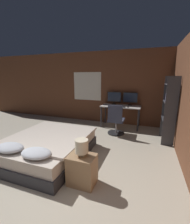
{
  "coord_description": "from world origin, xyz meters",
  "views": [
    {
      "loc": [
        1.43,
        -1.38,
        1.77
      ],
      "look_at": [
        -0.04,
        2.7,
        0.75
      ],
      "focal_mm": 24.0,
      "sensor_mm": 36.0,
      "label": 1
    }
  ],
  "objects": [
    {
      "name": "bed",
      "position": [
        -0.6,
        1.18,
        0.25
      ],
      "size": [
        1.63,
        1.94,
        0.57
      ],
      "color": "#2D2D33",
      "rests_on": "ground_plane"
    },
    {
      "name": "keyboard",
      "position": [
        0.53,
        3.59,
        0.78
      ],
      "size": [
        0.38,
        0.13,
        0.02
      ],
      "color": "black",
      "rests_on": "desk"
    },
    {
      "name": "monitor_right",
      "position": [
        0.82,
        4.04,
        1.03
      ],
      "size": [
        0.5,
        0.16,
        0.45
      ],
      "color": "black",
      "rests_on": "desk"
    },
    {
      "name": "computer_mouse",
      "position": [
        0.81,
        3.59,
        0.79
      ],
      "size": [
        0.07,
        0.05,
        0.04
      ],
      "color": "black",
      "rests_on": "desk"
    },
    {
      "name": "office_chair",
      "position": [
        0.53,
        3.04,
        0.39
      ],
      "size": [
        0.52,
        0.52,
        0.96
      ],
      "color": "black",
      "rests_on": "ground_plane"
    },
    {
      "name": "nightstand",
      "position": [
        0.48,
        0.64,
        0.26
      ],
      "size": [
        0.45,
        0.35,
        0.51
      ],
      "color": "#997551",
      "rests_on": "ground_plane"
    },
    {
      "name": "wall_back",
      "position": [
        -0.01,
        4.21,
        1.35
      ],
      "size": [
        12.0,
        0.08,
        2.7
      ],
      "color": "brown",
      "rests_on": "ground_plane"
    },
    {
      "name": "ground_plane",
      "position": [
        0.0,
        0.0,
        0.0
      ],
      "size": [
        20.0,
        20.0,
        0.0
      ],
      "primitive_type": "plane",
      "color": "#B2A893"
    },
    {
      "name": "desk",
      "position": [
        0.53,
        3.82,
        0.68
      ],
      "size": [
        1.37,
        0.65,
        0.77
      ],
      "color": "beige",
      "rests_on": "ground_plane"
    },
    {
      "name": "bedside_lamp",
      "position": [
        0.48,
        0.64,
        0.68
      ],
      "size": [
        0.22,
        0.22,
        0.28
      ],
      "color": "gray",
      "rests_on": "nightstand"
    },
    {
      "name": "monitor_left",
      "position": [
        0.24,
        4.04,
        1.03
      ],
      "size": [
        0.5,
        0.16,
        0.45
      ],
      "color": "black",
      "rests_on": "desk"
    },
    {
      "name": "bookshelf",
      "position": [
        1.98,
        2.97,
        0.99
      ],
      "size": [
        0.3,
        0.7,
        1.79
      ],
      "color": "#333338",
      "rests_on": "ground_plane"
    }
  ]
}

